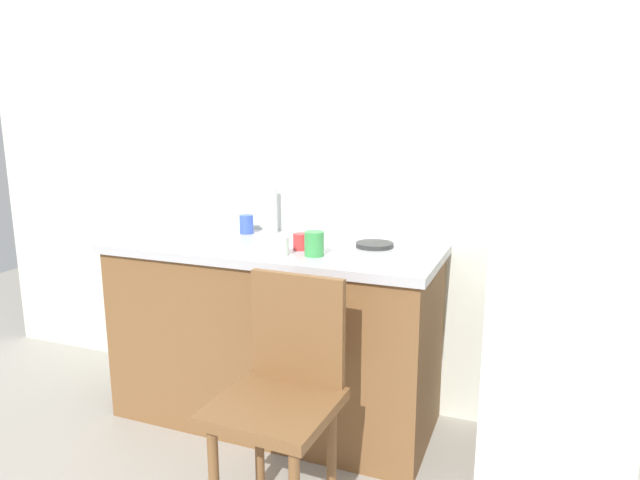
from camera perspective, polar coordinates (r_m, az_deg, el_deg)
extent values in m
cube|color=silver|center=(2.71, 5.84, 10.09)|extent=(4.80, 0.10, 2.66)
cube|color=brown|center=(2.72, -4.59, -9.79)|extent=(1.49, 0.60, 0.82)
cube|color=#B7B7BC|center=(2.59, -4.74, -0.88)|extent=(1.53, 0.64, 0.04)
cylinder|color=#B7B7BC|center=(2.83, -4.59, 3.01)|extent=(0.02, 0.02, 0.23)
cube|color=white|center=(2.41, 23.28, -9.13)|extent=(0.53, 0.59, 1.18)
cylinder|color=brown|center=(2.28, -6.21, -19.61)|extent=(0.04, 0.04, 0.45)
cylinder|color=brown|center=(2.17, 1.19, -21.40)|extent=(0.04, 0.04, 0.45)
cube|color=brown|center=(1.98, -4.72, -16.63)|extent=(0.42, 0.42, 0.04)
cube|color=brown|center=(2.04, -2.31, -8.94)|extent=(0.36, 0.04, 0.40)
cylinder|color=#2D2D2D|center=(2.53, 5.59, -0.49)|extent=(0.17, 0.17, 0.02)
cylinder|color=white|center=(2.36, -4.05, -0.65)|extent=(0.07, 0.07, 0.08)
cylinder|color=red|center=(2.46, -2.00, -0.17)|extent=(0.07, 0.07, 0.07)
cylinder|color=green|center=(2.35, -0.60, -0.38)|extent=(0.08, 0.08, 0.10)
cylinder|color=blue|center=(2.84, -7.51, 1.61)|extent=(0.07, 0.07, 0.09)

